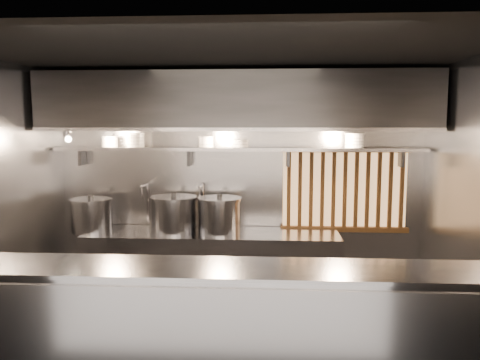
# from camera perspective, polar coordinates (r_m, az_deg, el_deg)

# --- Properties ---
(floor) EXTENTS (4.50, 4.50, 0.00)m
(floor) POSITION_cam_1_polar(r_m,az_deg,el_deg) (4.81, -1.29, -20.05)
(floor) COLOR black
(floor) RESTS_ON ground
(ceiling) EXTENTS (4.50, 4.50, 0.00)m
(ceiling) POSITION_cam_1_polar(r_m,az_deg,el_deg) (4.34, -1.39, 15.09)
(ceiling) COLOR black
(ceiling) RESTS_ON wall_back
(wall_back) EXTENTS (4.50, 0.00, 4.50)m
(wall_back) POSITION_cam_1_polar(r_m,az_deg,el_deg) (5.84, -0.13, -0.82)
(wall_back) COLOR gray
(wall_back) RESTS_ON floor
(wall_right) EXTENTS (0.00, 3.00, 3.00)m
(wall_right) POSITION_cam_1_polar(r_m,az_deg,el_deg) (4.74, 26.92, -3.33)
(wall_right) COLOR gray
(wall_right) RESTS_ON floor
(serving_counter) EXTENTS (4.50, 0.56, 1.13)m
(serving_counter) POSITION_cam_1_polar(r_m,az_deg,el_deg) (3.71, -2.59, -18.89)
(serving_counter) COLOR #95959A
(serving_counter) RESTS_ON floor
(cooking_bench) EXTENTS (3.00, 0.70, 0.90)m
(cooking_bench) POSITION_cam_1_polar(r_m,az_deg,el_deg) (5.72, -3.42, -10.78)
(cooking_bench) COLOR #95959A
(cooking_bench) RESTS_ON floor
(bowl_shelf) EXTENTS (4.40, 0.34, 0.04)m
(bowl_shelf) POSITION_cam_1_polar(r_m,az_deg,el_deg) (5.62, -0.24, 3.79)
(bowl_shelf) COLOR #95959A
(bowl_shelf) RESTS_ON wall_back
(exhaust_hood) EXTENTS (4.40, 0.81, 0.65)m
(exhaust_hood) POSITION_cam_1_polar(r_m,az_deg,el_deg) (5.40, -0.40, 9.45)
(exhaust_hood) COLOR #2D2D30
(exhaust_hood) RESTS_ON ceiling
(wood_screen) EXTENTS (1.56, 0.09, 1.04)m
(wood_screen) POSITION_cam_1_polar(r_m,az_deg,el_deg) (5.87, 12.62, -1.16)
(wood_screen) COLOR #EDAD6A
(wood_screen) RESTS_ON wall_back
(faucet_left) EXTENTS (0.04, 0.30, 0.50)m
(faucet_left) POSITION_cam_1_polar(r_m,az_deg,el_deg) (5.91, -11.42, -1.79)
(faucet_left) COLOR silver
(faucet_left) RESTS_ON wall_back
(faucet_right) EXTENTS (0.04, 0.30, 0.50)m
(faucet_right) POSITION_cam_1_polar(r_m,az_deg,el_deg) (5.77, -4.68, -1.88)
(faucet_right) COLOR silver
(faucet_right) RESTS_ON wall_back
(heat_lamp) EXTENTS (0.25, 0.35, 0.20)m
(heat_lamp) POSITION_cam_1_polar(r_m,az_deg,el_deg) (5.61, -20.41, 5.28)
(heat_lamp) COLOR #95959A
(heat_lamp) RESTS_ON exhaust_hood
(pendant_bulb) EXTENTS (0.09, 0.09, 0.19)m
(pendant_bulb) POSITION_cam_1_polar(r_m,az_deg,el_deg) (5.50, -1.37, 4.58)
(pendant_bulb) COLOR #2D2D30
(pendant_bulb) RESTS_ON exhaust_hood
(stock_pot_left) EXTENTS (0.54, 0.54, 0.43)m
(stock_pot_left) POSITION_cam_1_polar(r_m,az_deg,el_deg) (5.89, -17.67, -4.05)
(stock_pot_left) COLOR #95959A
(stock_pot_left) RESTS_ON cooking_bench
(stock_pot_mid) EXTENTS (0.57, 0.57, 0.46)m
(stock_pot_mid) POSITION_cam_1_polar(r_m,az_deg,el_deg) (5.52, -2.48, -4.30)
(stock_pot_mid) COLOR #95959A
(stock_pot_mid) RESTS_ON cooking_bench
(stock_pot_right) EXTENTS (0.70, 0.70, 0.47)m
(stock_pot_right) POSITION_cam_1_polar(r_m,az_deg,el_deg) (5.63, -8.06, -4.12)
(stock_pot_right) COLOR #95959A
(stock_pot_right) RESTS_ON cooking_bench
(bowl_stack_0) EXTENTS (0.20, 0.20, 0.13)m
(bowl_stack_0) POSITION_cam_1_polar(r_m,az_deg,el_deg) (5.93, -15.58, 4.53)
(bowl_stack_0) COLOR white
(bowl_stack_0) RESTS_ON bowl_shelf
(bowl_stack_1) EXTENTS (0.22, 0.22, 0.17)m
(bowl_stack_1) POSITION_cam_1_polar(r_m,az_deg,el_deg) (5.83, -12.61, 4.77)
(bowl_stack_1) COLOR white
(bowl_stack_1) RESTS_ON bowl_shelf
(bowl_stack_2) EXTENTS (0.20, 0.20, 0.13)m
(bowl_stack_2) POSITION_cam_1_polar(r_m,az_deg,el_deg) (5.65, -4.18, 4.66)
(bowl_stack_2) COLOR white
(bowl_stack_2) RESTS_ON bowl_shelf
(bowl_stack_3) EXTENTS (0.21, 0.21, 0.09)m
(bowl_stack_3) POSITION_cam_1_polar(r_m,az_deg,el_deg) (5.62, 0.04, 4.47)
(bowl_stack_3) COLOR white
(bowl_stack_3) RESTS_ON bowl_shelf
(bowl_stack_4) EXTENTS (0.24, 0.24, 0.17)m
(bowl_stack_4) POSITION_cam_1_polar(r_m,az_deg,el_deg) (5.70, 13.77, 4.69)
(bowl_stack_4) COLOR white
(bowl_stack_4) RESTS_ON bowl_shelf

